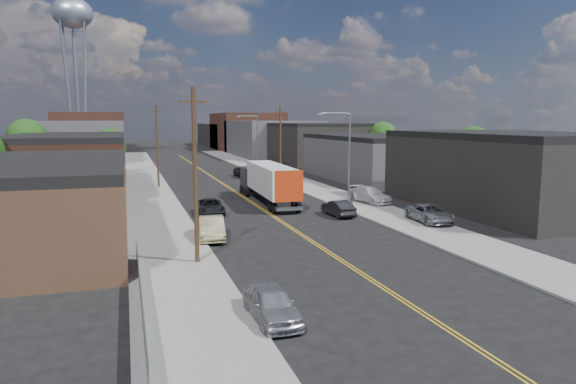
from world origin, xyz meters
TOP-DOWN VIEW (x-y plane):
  - ground at (0.00, 60.00)m, footprint 260.00×260.00m
  - centerline at (0.00, 45.00)m, footprint 0.32×120.00m
  - sidewalk_left at (-9.50, 45.00)m, footprint 5.00×140.00m
  - sidewalk_right at (9.50, 45.00)m, footprint 5.00×140.00m
  - warehouse_tan at (-18.00, 18.00)m, footprint 12.00×22.00m
  - warehouse_brown at (-18.00, 44.00)m, footprint 12.00×26.00m
  - industrial_right_a at (21.99, 20.00)m, footprint 14.00×22.00m
  - industrial_right_b at (22.00, 46.00)m, footprint 14.00×24.00m
  - industrial_right_c at (22.00, 72.00)m, footprint 14.00×22.00m
  - skyline_left_a at (-20.00, 95.00)m, footprint 16.00×30.00m
  - skyline_right_a at (20.00, 95.00)m, footprint 16.00×30.00m
  - skyline_left_b at (-20.00, 120.00)m, footprint 16.00×26.00m
  - skyline_right_b at (20.00, 120.00)m, footprint 16.00×26.00m
  - skyline_left_c at (-20.00, 140.00)m, footprint 16.00×40.00m
  - skyline_right_c at (20.00, 140.00)m, footprint 16.00×40.00m
  - water_tower at (-22.00, 110.00)m, footprint 9.00×9.00m
  - streetlight_near at (7.60, 25.00)m, footprint 3.39×0.25m
  - streetlight_far at (7.60, 60.00)m, footprint 3.39×0.25m
  - utility_pole_left_near at (-8.20, 10.00)m, footprint 1.60×0.26m
  - utility_pole_left_far at (-8.20, 45.00)m, footprint 1.60×0.26m
  - utility_pole_right at (8.20, 48.00)m, footprint 1.60×0.26m
  - chainlink_fence at (-11.50, 3.50)m, footprint 0.05×16.00m
  - tree_left_mid at (-23.94, 55.00)m, footprint 5.10×5.04m
  - tree_left_far at (-13.94, 62.00)m, footprint 4.35×4.20m
  - tree_right_near at (30.06, 36.00)m, footprint 4.60×4.48m
  - tree_right_far at (30.06, 60.00)m, footprint 4.85×4.76m
  - semi_truck at (1.50, 30.41)m, footprint 2.95×14.93m
  - car_left_a at (-6.40, 0.69)m, footprint 1.80×4.30m
  - car_left_b at (-6.40, 15.99)m, footprint 2.18×4.91m
  - car_left_c at (-5.00, 25.41)m, footprint 2.49×4.92m
  - car_right_oncoming at (5.37, 21.31)m, footprint 1.65×4.25m
  - car_right_lot_a at (11.00, 16.00)m, footprint 2.74×5.21m
  - car_right_lot_b at (10.87, 26.28)m, footprint 3.05×5.52m
  - car_right_lot_c at (8.20, 47.84)m, footprint 2.30×4.02m
  - car_ahead_truck at (4.50, 53.70)m, footprint 2.50×5.39m

SIDE VIEW (x-z plane):
  - ground at x=0.00m, z-range 0.00..0.00m
  - centerline at x=0.00m, z-range 0.00..0.01m
  - sidewalk_left at x=-9.50m, z-range 0.00..0.15m
  - sidewalk_right at x=9.50m, z-range 0.00..0.15m
  - chainlink_fence at x=-11.50m, z-range 0.04..1.27m
  - car_left_c at x=-5.00m, z-range 0.00..1.33m
  - car_right_oncoming at x=5.37m, z-range 0.00..1.38m
  - car_left_a at x=-6.40m, z-range 0.00..1.45m
  - car_ahead_truck at x=4.50m, z-range 0.00..1.50m
  - car_left_b at x=-6.40m, z-range 0.00..1.57m
  - car_right_lot_c at x=8.20m, z-range 0.15..1.44m
  - car_right_lot_a at x=11.00m, z-range 0.15..1.55m
  - car_right_lot_b at x=10.87m, z-range 0.15..1.66m
  - semi_truck at x=1.50m, z-range 0.27..4.16m
  - warehouse_tan at x=-18.00m, z-range 0.00..5.60m
  - industrial_right_b at x=22.00m, z-range 0.00..6.10m
  - warehouse_brown at x=-18.00m, z-range 0.00..6.60m
  - skyline_left_c at x=-20.00m, z-range 0.00..7.00m
  - skyline_right_c at x=20.00m, z-range 0.00..7.00m
  - industrial_right_a at x=21.99m, z-range 0.00..7.10m
  - industrial_right_c at x=22.00m, z-range 0.00..7.60m
  - skyline_left_a at x=-20.00m, z-range 0.00..8.00m
  - skyline_right_a at x=20.00m, z-range 0.00..8.00m
  - tree_left_far at x=-13.94m, z-range 1.08..8.05m
  - tree_right_near at x=30.06m, z-range 1.15..8.59m
  - skyline_left_b at x=-20.00m, z-range 0.00..10.00m
  - skyline_right_b at x=20.00m, z-range 0.00..10.00m
  - utility_pole_left_near at x=-8.20m, z-range 0.14..10.14m
  - utility_pole_left_far at x=-8.20m, z-range 0.14..10.14m
  - utility_pole_right at x=8.20m, z-range 0.14..10.14m
  - tree_right_far at x=30.06m, z-range 1.22..9.13m
  - streetlight_near at x=7.60m, z-range 0.83..9.83m
  - streetlight_far at x=7.60m, z-range 0.83..9.83m
  - tree_left_mid at x=-23.94m, z-range 1.30..9.67m
  - water_tower at x=-22.00m, z-range 12.20..49.10m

